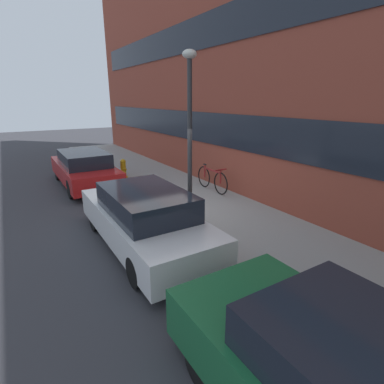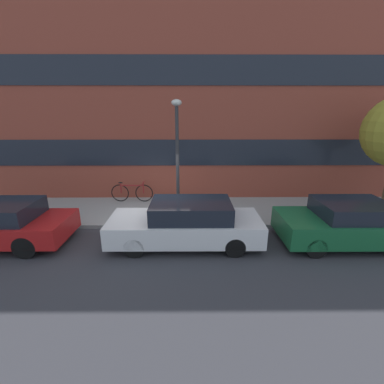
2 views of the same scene
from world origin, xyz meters
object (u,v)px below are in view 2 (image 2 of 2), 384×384
object	(u,v)px
parked_car_green	(347,223)
lamp_post	(177,149)
parked_car_white	(187,223)
fire_hydrant	(25,210)
bicycle	(132,192)

from	to	relation	value
parked_car_green	lamp_post	xyz separation A→B (m)	(-5.06, 1.35, 2.01)
parked_car_white	fire_hydrant	size ratio (longest dim) A/B	5.94
parked_car_white	parked_car_green	bearing A→B (deg)	-180.00
parked_car_green	bicycle	bearing A→B (deg)	-26.04
parked_car_white	bicycle	world-z (taller)	parked_car_white
fire_hydrant	bicycle	xyz separation A→B (m)	(3.34, 1.99, 0.05)
parked_car_green	bicycle	xyz separation A→B (m)	(-7.13, 3.48, -0.11)
parked_car_green	bicycle	size ratio (longest dim) A/B	2.16
parked_car_white	parked_car_green	distance (m)	4.76
fire_hydrant	lamp_post	bearing A→B (deg)	-1.50
parked_car_white	lamp_post	distance (m)	2.44
bicycle	lamp_post	distance (m)	3.65
parked_car_white	parked_car_green	xyz separation A→B (m)	(4.76, 0.00, -0.01)
parked_car_white	bicycle	size ratio (longest dim) A/B	2.49
fire_hydrant	bicycle	bearing A→B (deg)	30.81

